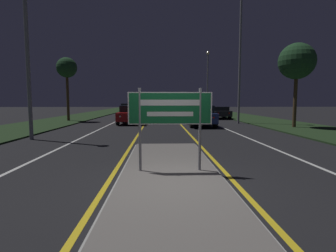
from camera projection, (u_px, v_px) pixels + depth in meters
ground_plane at (171, 182)px, 5.98m from camera, size 160.00×160.00×0.00m
median_island at (170, 172)px, 6.65m from camera, size 2.50×8.51×0.10m
verge_left at (65, 120)px, 25.56m from camera, size 5.00×100.00×0.08m
verge_right at (257, 119)px, 26.20m from camera, size 5.00×100.00×0.08m
centre_line_yellow_left at (149, 117)px, 30.81m from camera, size 0.12×70.00×0.01m
centre_line_yellow_right at (174, 117)px, 30.91m from camera, size 0.12×70.00×0.01m
lane_line_white_left at (126, 117)px, 30.71m from camera, size 0.12×70.00×0.01m
lane_line_white_right at (197, 117)px, 31.00m from camera, size 0.12×70.00×0.01m
edge_line_white_left at (100, 117)px, 30.61m from camera, size 0.10×70.00×0.01m
edge_line_white_right at (222, 117)px, 31.10m from camera, size 0.10×70.00×0.01m
highway_sign at (170, 112)px, 6.50m from camera, size 2.09×0.07×2.07m
streetlight_left_near at (26, 27)px, 12.15m from camera, size 0.46×0.46×8.70m
streetlight_right_near at (240, 39)px, 20.98m from camera, size 0.55×0.55×10.56m
streetlight_right_far at (208, 76)px, 36.20m from camera, size 0.46×0.46×8.70m
car_receding_0 at (200, 115)px, 19.40m from camera, size 1.87×4.58×1.54m
car_receding_1 at (219, 112)px, 27.81m from camera, size 1.87×4.34×1.29m
car_receding_2 at (202, 109)px, 36.93m from camera, size 1.91×4.53×1.43m
car_approaching_0 at (131, 114)px, 21.57m from camera, size 1.99×4.39×1.49m
car_approaching_1 at (138, 110)px, 32.58m from camera, size 1.84×4.20×1.50m
car_approaching_2 at (126, 108)px, 43.57m from camera, size 1.87×4.17×1.47m
roadside_palm_left at (67, 69)px, 23.60m from camera, size 1.80×1.80×5.70m
roadside_palm_right at (297, 62)px, 17.54m from camera, size 2.41×2.41×5.64m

